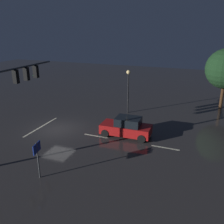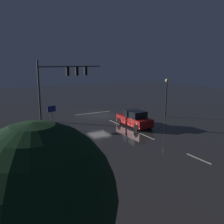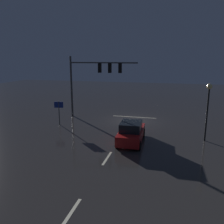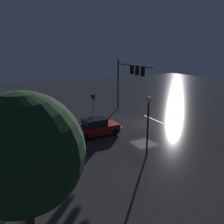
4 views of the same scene
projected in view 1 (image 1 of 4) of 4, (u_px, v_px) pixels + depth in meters
The scene contains 8 objects.
ground_plane at pixel (57, 129), 22.49m from camera, with size 80.00×80.00×0.00m, color #2D2B2B.
traffic_signal_assembly at pixel (10, 88), 17.21m from camera, with size 7.67×0.47×6.84m.
lane_dash_far at pixel (96, 136), 21.12m from camera, with size 2.20×0.16×0.01m, color beige.
lane_dash_mid at pixel (165, 148), 19.05m from camera, with size 2.20×0.16×0.01m, color beige.
stop_bar at pixel (41, 127), 23.09m from camera, with size 5.00×0.16×0.01m, color beige.
car_approaching at pixel (126, 127), 20.92m from camera, with size 1.99×4.41×1.70m.
street_lamp_left_kerb at pixel (128, 83), 25.81m from camera, with size 0.44×0.44×4.70m.
route_sign at pixel (37, 153), 14.74m from camera, with size 0.89×0.24×2.43m.
Camera 1 is at (17.41, 12.30, 8.97)m, focal length 38.97 mm.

